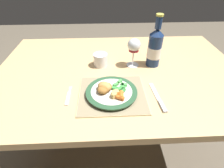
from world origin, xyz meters
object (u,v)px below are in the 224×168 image
Objects in this scene: table_knife at (159,99)px; bottle at (155,48)px; fork at (68,97)px; wine_glass at (134,47)px; drinking_cup at (100,59)px; dinner_plate at (112,92)px; dining_table at (119,82)px.

table_knife is 0.70× the size of bottle.
wine_glass is at bearing 38.34° from fork.
bottle is 0.31m from drinking_cup.
table_knife is 1.22× the size of wine_glass.
drinking_cup is at bearing 176.96° from wine_glass.
dinner_plate is 1.44× the size of wine_glass.
fork is 0.41m from table_knife.
drinking_cup is (-0.18, 0.01, -0.08)m from wine_glass.
bottle is (0.04, 0.30, 0.10)m from table_knife.
dinner_plate is 1.17× the size of table_knife.
dining_table is 8.40× the size of wine_glass.
wine_glass is at bearing -3.04° from drinking_cup.
dining_table is 6.86× the size of table_knife.
wine_glass is 2.06× the size of drinking_cup.
bottle reaches higher than table_knife.
table_knife is 0.41m from drinking_cup.
dining_table is 0.24m from dinner_plate.
dinner_plate reaches higher than table_knife.
dinner_plate is 0.21m from table_knife.
fork is at bearing -141.66° from wine_glass.
bottle is 3.61× the size of drinking_cup.
table_knife is at bearing -75.73° from wine_glass.
fork is 0.79× the size of wine_glass.
dinner_plate is at bearing 1.52° from fork.
fork is at bearing 174.93° from table_knife.
fork is at bearing -178.48° from dinner_plate.
bottle is (0.25, 0.26, 0.09)m from dinner_plate.
table_knife reaches higher than fork.
wine_glass is (0.13, 0.26, 0.10)m from dinner_plate.
wine_glass is (0.33, 0.26, 0.12)m from fork.
dinner_plate reaches higher than dining_table.
bottle is (0.12, 0.00, -0.01)m from wine_glass.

